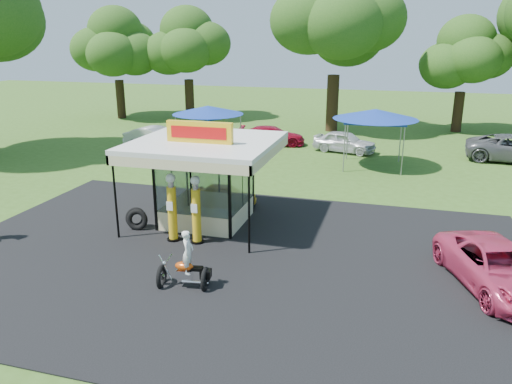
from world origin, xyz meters
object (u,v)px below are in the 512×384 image
kiosk_car (225,195)px  tent_west (208,110)px  tent_east (375,115)px  gas_station_kiosk (206,180)px  bg_car_a (157,139)px  bg_car_c (345,142)px  gas_pump_right (196,212)px  gas_pump_left (172,209)px  pink_sedan (499,267)px  bg_car_b (272,136)px  motorcycle (186,265)px

kiosk_car → tent_west: (-4.32, 9.19, 2.33)m
tent_east → gas_station_kiosk: bearing=-118.1°
gas_station_kiosk → bg_car_a: size_ratio=1.19×
bg_car_c → tent_west: tent_west is taller
gas_pump_right → bg_car_a: (-8.61, 13.94, -0.48)m
gas_pump_right → kiosk_car: (-0.46, 4.38, -0.75)m
gas_pump_left → bg_car_a: size_ratio=0.57×
gas_pump_left → gas_pump_right: size_ratio=1.01×
gas_pump_left → kiosk_car: gas_pump_left is taller
gas_pump_left → gas_pump_right: gas_pump_left is taller
gas_pump_left → pink_sedan: 10.88m
pink_sedan → bg_car_b: (-11.53, 18.16, -0.02)m
bg_car_c → tent_west: bearing=124.1°
tent_west → tent_east: (10.22, -0.34, 0.21)m
kiosk_car → pink_sedan: (10.38, -5.07, 0.19)m
motorcycle → bg_car_c: motorcycle is taller
motorcycle → tent_west: size_ratio=0.43×
kiosk_car → gas_pump_right: bearing=-174.0°
gas_station_kiosk → tent_west: 12.23m
motorcycle → gas_pump_right: bearing=98.4°
gas_pump_right → pink_sedan: bearing=-3.9°
kiosk_car → pink_sedan: 11.55m
pink_sedan → bg_car_a: bearing=121.4°
bg_car_b → bg_car_c: 5.14m
kiosk_car → tent_east: 10.93m
motorcycle → pink_sedan: size_ratio=0.39×
bg_car_c → pink_sedan: bearing=-145.6°
bg_car_a → tent_east: 14.24m
pink_sedan → kiosk_car: bearing=133.7°
pink_sedan → bg_car_c: bearing=90.2°
kiosk_car → bg_car_c: size_ratio=0.70×
gas_pump_left → kiosk_car: size_ratio=0.92×
gas_pump_left → bg_car_c: (4.38, 16.63, -0.55)m
motorcycle → tent_east: tent_east is taller
gas_pump_left → tent_west: (-3.86, 13.60, 1.57)m
bg_car_a → bg_car_b: bg_car_a is taller
motorcycle → kiosk_car: 7.74m
bg_car_b → bg_car_a: bearing=105.1°
gas_station_kiosk → tent_west: (-4.32, 11.39, 1.02)m
gas_station_kiosk → motorcycle: bearing=-74.8°
bg_car_a → bg_car_b: size_ratio=1.01×
pink_sedan → bg_car_b: pink_sedan is taller
gas_station_kiosk → motorcycle: size_ratio=2.83×
kiosk_car → tent_east: (5.90, 8.84, 2.54)m
gas_pump_left → pink_sedan: gas_pump_left is taller
gas_pump_left → gas_pump_right: (0.93, 0.03, -0.01)m
bg_car_c → gas_station_kiosk: bearing=178.7°
bg_car_a → tent_west: (3.82, -0.37, 2.06)m
bg_car_a → tent_west: bearing=-86.2°
motorcycle → bg_car_a: motorcycle is taller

